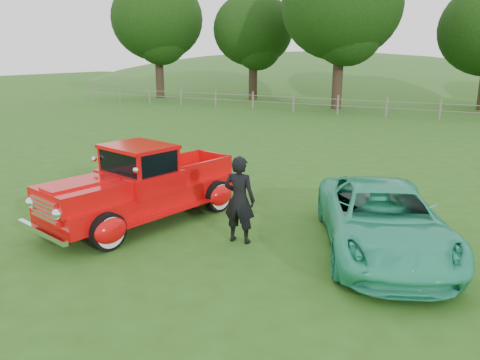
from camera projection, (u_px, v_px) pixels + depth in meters
The scene contains 9 objects.
ground at pixel (165, 242), 9.55m from camera, with size 140.00×140.00×0.00m, color #2C5115.
distant_hills at pixel (409, 117), 63.23m from camera, with size 116.00×60.00×18.00m.
fence_line at pixel (386, 107), 28.13m from camera, with size 48.00×0.12×1.20m.
tree_far_west at pixel (157, 19), 39.08m from camera, with size 7.60×7.60×9.93m.
tree_mid_west at pixel (253, 30), 37.40m from camera, with size 6.40×6.40×8.46m.
tree_near_west at pixel (341, 5), 30.88m from camera, with size 8.00×8.00×10.42m.
red_pickup at pixel (143, 187), 10.62m from camera, with size 3.03×5.25×1.78m.
teal_sedan at pixel (382, 219), 8.99m from camera, with size 2.15×4.67×1.30m, color #2BAC81.
man at pixel (239, 200), 9.36m from camera, with size 0.65×0.43×1.80m, color black.
Camera 1 is at (5.53, -7.12, 3.73)m, focal length 35.00 mm.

